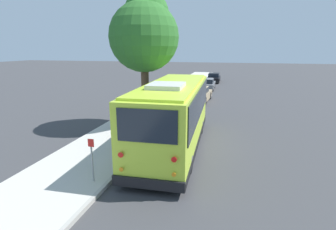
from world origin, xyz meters
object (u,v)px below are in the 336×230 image
(sign_post_near, at_px, (92,160))
(sign_post_far, at_px, (118,143))
(parked_sedan_tan, at_px, (200,95))
(parked_sedan_gray, at_px, (207,84))
(fire_hydrant, at_px, (167,106))
(parked_sedan_black, at_px, (214,78))
(shuttle_bus, at_px, (173,112))
(street_tree, at_px, (145,32))

(sign_post_near, xyz_separation_m, sign_post_far, (2.13, 0.00, -0.13))
(parked_sedan_tan, xyz_separation_m, parked_sedan_gray, (7.39, 0.08, -0.02))
(parked_sedan_gray, distance_m, fire_hydrant, 12.74)
(parked_sedan_tan, relative_size, sign_post_far, 3.37)
(parked_sedan_gray, relative_size, sign_post_far, 3.24)
(sign_post_near, height_order, sign_post_far, sign_post_near)
(sign_post_near, height_order, fire_hydrant, sign_post_near)
(parked_sedan_black, xyz_separation_m, fire_hydrant, (-20.01, 1.85, -0.04))
(shuttle_bus, xyz_separation_m, street_tree, (3.37, 2.52, 3.83))
(parked_sedan_tan, distance_m, fire_hydrant, 5.52)
(street_tree, relative_size, sign_post_near, 4.98)
(street_tree, bearing_deg, sign_post_far, -173.90)
(parked_sedan_tan, distance_m, parked_sedan_gray, 7.39)
(parked_sedan_gray, relative_size, sign_post_near, 2.80)
(sign_post_near, bearing_deg, shuttle_bus, -24.99)
(parked_sedan_gray, height_order, fire_hydrant, parked_sedan_gray)
(parked_sedan_tan, height_order, sign_post_far, sign_post_far)
(parked_sedan_gray, bearing_deg, parked_sedan_black, -1.52)
(sign_post_far, bearing_deg, parked_sedan_black, -3.51)
(shuttle_bus, distance_m, parked_sedan_tan, 11.98)
(shuttle_bus, xyz_separation_m, parked_sedan_tan, (11.92, 0.29, -1.18))
(sign_post_far, bearing_deg, parked_sedan_gray, -4.24)
(shuttle_bus, xyz_separation_m, parked_sedan_gray, (19.31, 0.36, -1.20))
(parked_sedan_tan, distance_m, sign_post_near, 16.18)
(shuttle_bus, bearing_deg, parked_sedan_gray, -1.11)
(parked_sedan_tan, distance_m, parked_sedan_black, 14.78)
(sign_post_near, bearing_deg, street_tree, 4.38)
(shuttle_bus, relative_size, parked_sedan_black, 1.92)
(parked_sedan_gray, xyz_separation_m, street_tree, (-15.94, 2.16, 5.03))
(shuttle_bus, relative_size, sign_post_far, 6.62)
(sign_post_near, bearing_deg, sign_post_far, 0.00)
(parked_sedan_tan, xyz_separation_m, sign_post_far, (-13.96, 1.66, 0.21))
(parked_sedan_gray, xyz_separation_m, sign_post_far, (-21.34, 1.58, 0.23))
(parked_sedan_gray, xyz_separation_m, parked_sedan_black, (7.39, -0.18, -0.01))
(shuttle_bus, height_order, street_tree, street_tree)
(shuttle_bus, xyz_separation_m, parked_sedan_black, (26.70, 0.18, -1.21))
(parked_sedan_tan, height_order, street_tree, street_tree)
(street_tree, xyz_separation_m, sign_post_far, (-5.40, -0.58, -4.80))
(parked_sedan_tan, xyz_separation_m, parked_sedan_black, (14.77, -0.11, -0.03))
(sign_post_far, bearing_deg, fire_hydrant, 0.58)
(sign_post_near, bearing_deg, fire_hydrant, 0.47)
(shuttle_bus, bearing_deg, fire_hydrant, 14.72)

